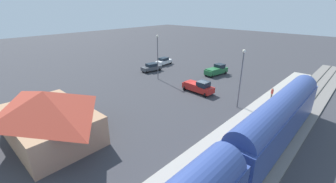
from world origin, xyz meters
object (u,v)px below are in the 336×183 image
(pickup_green, at_px, (217,70))
(sedan_white, at_px, (164,61))
(sedan_charcoal, at_px, (151,67))
(pickup_red, at_px, (199,87))
(light_pole_near_platform, at_px, (241,72))
(light_pole_lot_center, at_px, (158,52))
(station_building, at_px, (48,115))
(passenger_train, at_px, (231,167))
(pedestrian_on_platform, at_px, (272,93))

(pickup_green, distance_m, sedan_white, 14.00)
(sedan_charcoal, distance_m, pickup_green, 14.03)
(pickup_red, distance_m, light_pole_near_platform, 8.50)
(light_pole_lot_center, bearing_deg, sedan_charcoal, -30.70)
(light_pole_near_platform, bearing_deg, pickup_red, -6.76)
(sedan_charcoal, height_order, sedan_white, same)
(sedan_white, bearing_deg, station_building, 112.92)
(station_building, bearing_deg, light_pole_near_platform, -118.03)
(sedan_charcoal, distance_m, light_pole_lot_center, 7.38)
(passenger_train, bearing_deg, sedan_white, -39.36)
(station_building, bearing_deg, sedan_white, -67.08)
(sedan_charcoal, distance_m, light_pole_near_platform, 23.32)
(station_building, relative_size, light_pole_near_platform, 1.47)
(light_pole_near_platform, relative_size, light_pole_lot_center, 0.97)
(station_building, relative_size, sedan_white, 2.61)
(passenger_train, distance_m, pickup_red, 21.59)
(pickup_red, bearing_deg, passenger_train, 131.24)
(sedan_charcoal, bearing_deg, pickup_green, -148.45)
(sedan_charcoal, relative_size, light_pole_near_platform, 0.57)
(pedestrian_on_platform, relative_size, sedan_white, 0.37)
(pedestrian_on_platform, height_order, pickup_green, pickup_green)
(pickup_green, xyz_separation_m, light_pole_lot_center, (6.88, 10.36, 4.27))
(station_building, xyz_separation_m, pickup_red, (-3.82, -21.91, -1.84))
(pickup_green, xyz_separation_m, light_pole_near_platform, (-10.54, 11.73, 4.12))
(sedan_white, height_order, light_pole_near_platform, light_pole_near_platform)
(sedan_white, height_order, light_pole_lot_center, light_pole_lot_center)
(sedan_charcoal, height_order, pickup_green, pickup_green)
(pickup_red, distance_m, sedan_charcoal, 15.52)
(pickup_red, xyz_separation_m, sedan_charcoal, (15.11, -3.51, -0.15))
(station_building, height_order, pickup_red, station_building)
(pickup_green, relative_size, light_pole_lot_center, 0.66)
(pedestrian_on_platform, distance_m, pickup_red, 11.17)
(station_building, bearing_deg, light_pole_lot_center, -74.49)
(pickup_green, relative_size, light_pole_near_platform, 0.68)
(passenger_train, bearing_deg, station_building, 17.67)
(light_pole_near_platform, bearing_deg, station_building, 61.97)
(pedestrian_on_platform, height_order, light_pole_near_platform, light_pole_near_platform)
(sedan_charcoal, bearing_deg, pedestrian_on_platform, -176.98)
(passenger_train, bearing_deg, light_pole_near_platform, -66.05)
(light_pole_near_platform, bearing_deg, pickup_green, -48.05)
(passenger_train, bearing_deg, light_pole_lot_center, -34.55)
(station_building, xyz_separation_m, pedestrian_on_platform, (-13.88, -26.75, -1.59))
(passenger_train, xyz_separation_m, sedan_white, (31.27, -25.65, -1.98))
(sedan_charcoal, bearing_deg, passenger_train, 146.10)
(pedestrian_on_platform, distance_m, light_pole_lot_center, 20.94)
(sedan_charcoal, bearing_deg, pickup_red, 166.92)
(station_building, relative_size, pickup_green, 2.15)
(station_building, distance_m, pickup_green, 32.82)
(sedan_white, bearing_deg, light_pole_lot_center, 128.14)
(station_building, height_order, sedan_charcoal, station_building)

